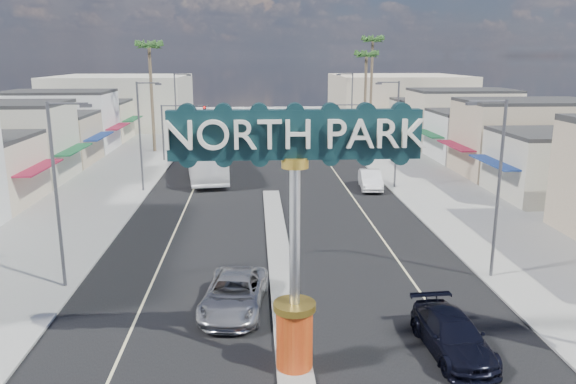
{
  "coord_description": "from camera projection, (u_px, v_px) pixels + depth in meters",
  "views": [
    {
      "loc": [
        -1.33,
        -16.04,
        10.98
      ],
      "look_at": [
        0.41,
        12.42,
        4.06
      ],
      "focal_mm": 35.0,
      "sensor_mm": 36.0,
      "label": 1
    }
  ],
  "objects": [
    {
      "name": "city_bus",
      "position": [
        206.0,
        157.0,
        52.19
      ],
      "size": [
        4.94,
        13.63,
        3.71
      ],
      "primitive_type": "imported",
      "rotation": [
        0.0,
        0.0,
        0.14
      ],
      "color": "white",
      "rests_on": "ground"
    },
    {
      "name": "suv_left",
      "position": [
        234.0,
        294.0,
        24.72
      ],
      "size": [
        3.24,
        5.87,
        1.56
      ],
      "primitive_type": "imported",
      "rotation": [
        0.0,
        0.0,
        -0.12
      ],
      "color": "#9E9FA3",
      "rests_on": "ground"
    },
    {
      "name": "sidewalk_right",
      "position": [
        433.0,
        187.0,
        48.14
      ],
      "size": [
        8.0,
        120.0,
        0.12
      ],
      "primitive_type": "cube",
      "color": "gray",
      "rests_on": "ground"
    },
    {
      "name": "gateway_sign",
      "position": [
        295.0,
        211.0,
        18.74
      ],
      "size": [
        8.2,
        1.5,
        9.15
      ],
      "color": "red",
      "rests_on": "median_island"
    },
    {
      "name": "streetlight_r_near",
      "position": [
        496.0,
        181.0,
        27.35
      ],
      "size": [
        2.03,
        0.22,
        9.0
      ],
      "color": "#47474C",
      "rests_on": "ground"
    },
    {
      "name": "suv_right",
      "position": [
        453.0,
        335.0,
        21.18
      ],
      "size": [
        2.34,
        5.13,
        1.46
      ],
      "primitive_type": "imported",
      "rotation": [
        0.0,
        0.0,
        0.06
      ],
      "color": "black",
      "rests_on": "ground"
    },
    {
      "name": "palm_right_mid",
      "position": [
        366.0,
        59.0,
        70.81
      ],
      "size": [
        2.6,
        2.6,
        12.1
      ],
      "color": "brown",
      "rests_on": "ground"
    },
    {
      "name": "backdrop_far_left",
      "position": [
        123.0,
        101.0,
        88.72
      ],
      "size": [
        20.0,
        20.0,
        8.0
      ],
      "primitive_type": "cube",
      "color": "#B7B29E",
      "rests_on": "ground"
    },
    {
      "name": "streetlight_l_far",
      "position": [
        177.0,
        107.0,
        66.85
      ],
      "size": [
        2.03,
        0.22,
        9.0
      ],
      "color": "#47474C",
      "rests_on": "ground"
    },
    {
      "name": "storefront_row_right",
      "position": [
        488.0,
        132.0,
        60.65
      ],
      "size": [
        12.0,
        42.0,
        6.0
      ],
      "primitive_type": "cube",
      "color": "#B7B29E",
      "rests_on": "ground"
    },
    {
      "name": "streetlight_r_mid",
      "position": [
        395.0,
        129.0,
        46.74
      ],
      "size": [
        2.03,
        0.22,
        9.0
      ],
      "color": "#47474C",
      "rests_on": "ground"
    },
    {
      "name": "backdrop_far_right",
      "position": [
        397.0,
        100.0,
        91.33
      ],
      "size": [
        20.0,
        20.0,
        8.0
      ],
      "primitive_type": "cube",
      "color": "beige",
      "rests_on": "ground"
    },
    {
      "name": "palm_right_far",
      "position": [
        373.0,
        45.0,
        76.33
      ],
      "size": [
        2.6,
        2.6,
        14.1
      ],
      "color": "brown",
      "rests_on": "ground"
    },
    {
      "name": "palm_left_far",
      "position": [
        149.0,
        51.0,
        63.24
      ],
      "size": [
        2.6,
        2.6,
        13.1
      ],
      "color": "brown",
      "rests_on": "ground"
    },
    {
      "name": "car_parked_right",
      "position": [
        370.0,
        180.0,
        47.45
      ],
      "size": [
        2.12,
        4.97,
        1.59
      ],
      "primitive_type": "imported",
      "rotation": [
        0.0,
        0.0,
        -0.09
      ],
      "color": "silver",
      "rests_on": "ground"
    },
    {
      "name": "storefront_row_left",
      "position": [
        34.0,
        136.0,
        57.8
      ],
      "size": [
        12.0,
        42.0,
        6.0
      ],
      "primitive_type": "cube",
      "color": "beige",
      "rests_on": "ground"
    },
    {
      "name": "sidewalk_left",
      "position": [
        102.0,
        191.0,
        46.48
      ],
      "size": [
        8.0,
        120.0,
        0.12
      ],
      "primitive_type": "cube",
      "color": "gray",
      "rests_on": "ground"
    },
    {
      "name": "streetlight_r_far",
      "position": [
        350.0,
        106.0,
        68.08
      ],
      "size": [
        2.03,
        0.22,
        9.0
      ],
      "color": "#47474C",
      "rests_on": "ground"
    },
    {
      "name": "traffic_signal_right",
      "position": [
        351.0,
        120.0,
        60.43
      ],
      "size": [
        5.09,
        0.45,
        6.0
      ],
      "color": "#47474C",
      "rests_on": "ground"
    },
    {
      "name": "streetlight_l_near",
      "position": [
        59.0,
        187.0,
        26.11
      ],
      "size": [
        2.03,
        0.22,
        9.0
      ],
      "color": "#47474C",
      "rests_on": "ground"
    },
    {
      "name": "median_island",
      "position": [
        279.0,
        254.0,
        31.78
      ],
      "size": [
        1.3,
        30.0,
        0.16
      ],
      "primitive_type": "cube",
      "color": "gray",
      "rests_on": "ground"
    },
    {
      "name": "streetlight_l_mid",
      "position": [
        142.0,
        131.0,
        45.51
      ],
      "size": [
        2.03,
        0.22,
        9.0
      ],
      "color": "#47474C",
      "rests_on": "ground"
    },
    {
      "name": "ground",
      "position": [
        270.0,
        190.0,
        47.32
      ],
      "size": [
        160.0,
        160.0,
        0.0
      ],
      "primitive_type": "plane",
      "color": "gray",
      "rests_on": "ground"
    },
    {
      "name": "road",
      "position": [
        270.0,
        190.0,
        47.32
      ],
      "size": [
        20.0,
        120.0,
        0.01
      ],
      "primitive_type": "cube",
      "color": "black",
      "rests_on": "ground"
    },
    {
      "name": "traffic_signal_left",
      "position": [
        179.0,
        121.0,
        59.34
      ],
      "size": [
        5.09,
        0.45,
        6.0
      ],
      "color": "#47474C",
      "rests_on": "ground"
    }
  ]
}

